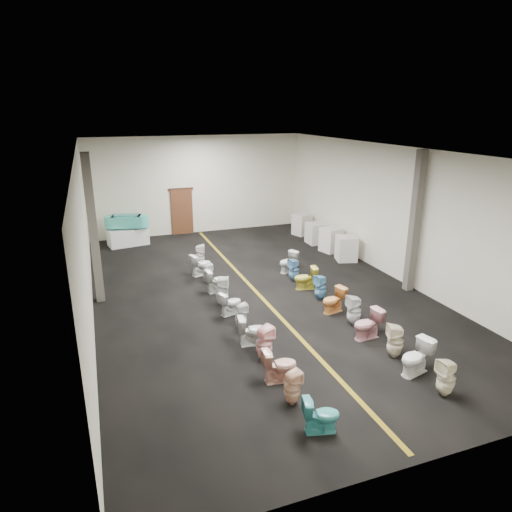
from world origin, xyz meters
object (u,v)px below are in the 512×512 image
Objects in this scene: toilet_left_4 at (253,331)px; toilet_left_3 at (264,343)px; toilet_right_6 at (321,287)px; toilet_right_8 at (294,270)px; toilet_left_10 at (201,264)px; appliance_crate_a at (346,248)px; toilet_left_0 at (321,415)px; toilet_right_1 at (416,357)px; display_table at (128,237)px; toilet_right_9 at (288,262)px; toilet_left_1 at (292,388)px; toilet_left_6 at (230,303)px; toilet_left_11 at (200,255)px; toilet_left_7 at (222,290)px; toilet_left_9 at (208,273)px; toilet_right_7 at (306,278)px; toilet_right_4 at (354,310)px; appliance_crate_b at (331,240)px; toilet_right_5 at (334,300)px; appliance_crate_d at (302,224)px; toilet_right_2 at (395,341)px; appliance_crate_c at (317,233)px; toilet_right_0 at (446,377)px; toilet_left_5 at (241,316)px; bathtub at (127,221)px; toilet_right_3 at (368,324)px; toilet_left_2 at (279,365)px.

toilet_left_3 is at bearing -170.09° from toilet_left_4.
toilet_right_6 is 1.76m from toilet_right_8.
appliance_crate_a is at bearing -110.51° from toilet_left_10.
toilet_right_1 reaches higher than toilet_left_0.
appliance_crate_a is 7.58m from toilet_left_4.
display_table is 7.52m from toilet_right_9.
toilet_left_1 is 1.07× the size of toilet_left_6.
toilet_left_11 is at bearing 166.53° from appliance_crate_a.
toilet_left_3 is at bearing -156.50° from toilet_left_7.
toilet_left_7 is at bearing -164.66° from toilet_right_1.
toilet_left_0 is at bearing 172.91° from toilet_left_9.
toilet_left_10 reaches higher than display_table.
toilet_right_1 is 1.07× the size of toilet_right_7.
toilet_right_4 reaches higher than toilet_left_4.
toilet_left_4 is at bearing 15.45° from toilet_left_0.
appliance_crate_b reaches higher than toilet_left_10.
toilet_right_5 is at bearing -124.41° from toilet_left_6.
toilet_left_1 is at bearing -46.09° from toilet_right_4.
toilet_right_4 is at bearing -108.00° from toilet_left_7.
toilet_right_4 is (5.11, -9.99, 0.06)m from display_table.
toilet_right_5 is 0.99× the size of toilet_right_9.
appliance_crate_b is at bearing -76.87° from toilet_left_11.
toilet_left_3 is 1.08× the size of toilet_right_8.
toilet_left_3 is 1.04× the size of toilet_left_11.
toilet_left_6 is (-5.67, -4.39, -0.15)m from appliance_crate_b.
toilet_left_10 reaches higher than toilet_right_5.
toilet_left_7 is 2.89m from toilet_right_7.
appliance_crate_d reaches higher than toilet_left_1.
appliance_crate_b is at bearing 121.29° from toilet_right_8.
toilet_left_0 is at bearing -41.23° from toilet_right_2.
appliance_crate_b is at bearing 134.67° from toilet_right_6.
appliance_crate_d is at bearing -36.67° from toilet_left_1.
toilet_right_5 is at bearing -113.22° from appliance_crate_c.
toilet_left_7 is at bearing -168.59° from toilet_left_11.
toilet_left_7 is 6.79m from toilet_right_0.
toilet_left_9 is (-0.02, 3.56, -0.01)m from toilet_left_5.
toilet_left_0 is at bearing -113.94° from appliance_crate_d.
appliance_crate_c is 1.30× the size of toilet_left_0.
toilet_right_6 reaches higher than toilet_right_8.
bathtub is 8.70m from appliance_crate_b.
toilet_left_7 is 1.24× the size of toilet_left_9.
appliance_crate_a is 6.96m from toilet_left_5.
toilet_left_5 is 4.55m from toilet_right_1.
toilet_right_3 is at bearing -123.41° from toilet_left_5.
toilet_right_7 is (-0.16, 6.25, -0.03)m from toilet_right_0.
toilet_left_4 is at bearing -132.06° from appliance_crate_b.
appliance_crate_b is 9.79m from toilet_left_2.
appliance_crate_b is at bearing 150.83° from toilet_right_7.
toilet_right_2 is at bearing -10.62° from toilet_right_5.
toilet_right_8 reaches higher than toilet_left_1.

